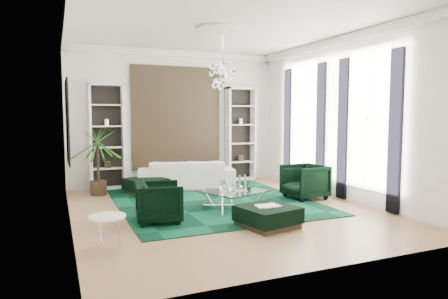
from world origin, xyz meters
name	(u,v)px	position (x,y,z in m)	size (l,w,h in m)	color
floor	(224,210)	(0.00, 0.00, -0.01)	(6.00, 7.00, 0.02)	#A67D57
ceiling	(224,24)	(0.00, 0.00, 3.81)	(6.00, 7.00, 0.02)	white
wall_back	(176,118)	(0.00, 3.51, 1.90)	(6.00, 0.02, 3.80)	white
wall_front	(333,122)	(0.00, -3.51, 1.90)	(6.00, 0.02, 3.80)	white
wall_left	(67,120)	(-3.01, 0.00, 1.90)	(0.02, 7.00, 3.80)	white
wall_right	(341,118)	(3.01, 0.00, 1.90)	(0.02, 7.00, 3.80)	white
crown_molding	(224,30)	(0.00, 0.00, 3.70)	(6.00, 7.00, 0.18)	white
ceiling_medallion	(218,29)	(0.00, 0.30, 3.77)	(0.90, 0.90, 0.05)	white
tapestry	(177,118)	(0.00, 3.46, 1.90)	(2.50, 0.06, 2.80)	black
shelving_left	(107,137)	(-1.95, 3.31, 1.40)	(0.90, 0.38, 2.80)	white
shelving_right	(241,134)	(1.95, 3.31, 1.40)	(0.90, 0.38, 2.80)	white
painting	(68,122)	(-2.97, 0.60, 1.85)	(0.04, 1.30, 1.60)	black
window_near	(368,119)	(2.99, -0.90, 1.90)	(0.03, 1.10, 2.90)	white
curtain_near_a	(395,132)	(2.96, -1.68, 1.65)	(0.07, 0.30, 3.25)	black
curtain_near_b	(343,129)	(2.96, -0.12, 1.65)	(0.07, 0.30, 3.25)	black
window_far	(304,118)	(2.99, 1.50, 1.90)	(0.03, 1.10, 2.90)	white
curtain_far_a	(321,128)	(2.96, 0.72, 1.65)	(0.07, 0.30, 3.25)	black
curtain_far_b	(287,126)	(2.96, 2.28, 1.65)	(0.07, 0.30, 3.25)	black
rug	(210,200)	(0.07, 0.98, 0.01)	(4.20, 5.00, 0.02)	black
sofa	(186,174)	(0.04, 2.72, 0.37)	(2.57, 1.00, 0.75)	silver
armchair_left	(159,202)	(-1.48, -0.46, 0.37)	(0.80, 0.82, 0.75)	black
armchair_right	(305,182)	(2.19, 0.26, 0.41)	(0.87, 0.90, 0.82)	black
coffee_table	(232,199)	(0.19, 0.00, 0.20)	(1.17, 1.17, 0.40)	white
ottoman_side	(146,186)	(-1.15, 2.29, 0.20)	(0.88, 0.88, 0.39)	black
ottoman_front	(268,217)	(0.22, -1.49, 0.18)	(0.91, 0.91, 0.37)	black
book	(268,206)	(0.22, -1.49, 0.38)	(0.44, 0.29, 0.03)	white
side_table	(108,234)	(-2.55, -1.69, 0.26)	(0.53, 0.53, 0.51)	white
palm	(98,152)	(-2.26, 2.60, 1.07)	(1.34, 1.34, 2.15)	#25651A
chandelier	(223,74)	(0.12, 0.35, 2.85)	(0.73, 0.73, 0.66)	white
table_plant	(250,185)	(0.48, -0.25, 0.52)	(0.13, 0.11, 0.24)	#25651A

